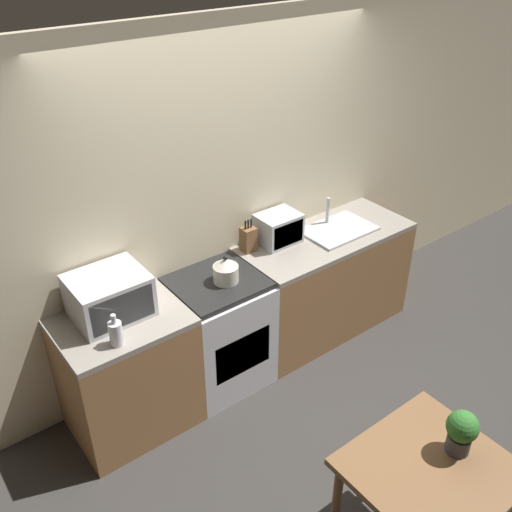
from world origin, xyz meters
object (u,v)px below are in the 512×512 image
Objects in this scene: kettle at (226,270)px; bottle at (116,333)px; dining_table at (429,481)px; stove_range at (219,331)px; toaster_oven at (278,228)px; microwave at (109,296)px.

bottle reaches higher than kettle.
dining_table is at bearing -61.18° from bottle.
stove_range is at bearing 91.67° from dining_table.
toaster_oven is 2.14m from dining_table.
toaster_oven reaches higher than bottle.
microwave is at bearing 170.45° from kettle.
dining_table is (0.05, -1.84, 0.18)m from stove_range.
bottle reaches higher than stove_range.
microwave is at bearing -177.19° from toaster_oven.
microwave is at bearing 70.42° from bottle.
microwave reaches higher than kettle.
kettle is at bearing -9.55° from microwave.
bottle is (-0.10, -0.29, -0.06)m from microwave.
stove_range is at bearing -6.94° from microwave.
bottle is at bearing -109.58° from microwave.
bottle is 0.67× the size of toaster_oven.
toaster_oven is at bearing 17.77° from kettle.
bottle is (-0.85, -0.20, 0.54)m from stove_range.
dining_table is at bearing -67.48° from microwave.
kettle reaches higher than dining_table.
kettle is 0.44× the size of microwave.
kettle is (0.05, -0.04, 0.54)m from stove_range.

